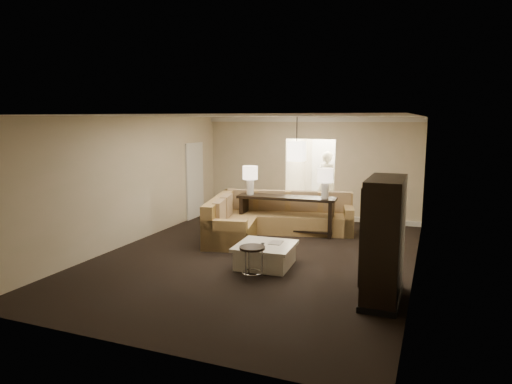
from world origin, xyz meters
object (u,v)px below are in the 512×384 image
at_px(sectional_sofa, 268,219).
at_px(coffee_table, 265,255).
at_px(armoire, 383,242).
at_px(person, 327,178).
at_px(console_table, 286,211).
at_px(drink_table, 252,256).

xyz_separation_m(sectional_sofa, coffee_table, (0.77, -2.27, -0.17)).
bearing_deg(armoire, person, 110.02).
bearing_deg(sectional_sofa, coffee_table, -84.40).
xyz_separation_m(sectional_sofa, person, (0.67, 3.25, 0.61)).
height_order(sectional_sofa, armoire, armoire).
distance_m(coffee_table, console_table, 2.55).
bearing_deg(drink_table, armoire, -4.05).
relative_size(sectional_sofa, coffee_table, 3.06).
bearing_deg(console_table, drink_table, -87.24).
distance_m(console_table, drink_table, 3.23).
bearing_deg(armoire, console_table, 127.96).
distance_m(coffee_table, drink_table, 0.72).
xyz_separation_m(coffee_table, console_table, (-0.40, 2.50, 0.33)).
bearing_deg(coffee_table, sectional_sofa, 108.74).
xyz_separation_m(drink_table, person, (-0.12, 6.22, 0.60)).
height_order(coffee_table, person, person).
bearing_deg(console_table, armoire, -56.66).
relative_size(armoire, person, 0.94).
xyz_separation_m(armoire, person, (-2.32, 6.38, 0.10)).
bearing_deg(sectional_sofa, armoire, -59.39).
bearing_deg(sectional_sofa, drink_table, -88.26).
relative_size(armoire, drink_table, 3.35).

